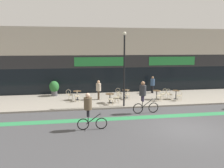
% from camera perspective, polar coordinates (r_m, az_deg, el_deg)
% --- Properties ---
extents(ground_plane, '(120.00, 120.00, 0.00)m').
position_cam_1_polar(ground_plane, '(12.93, 18.25, -11.07)').
color(ground_plane, '#424244').
extents(sidewalk_slab, '(40.00, 5.50, 0.12)m').
position_cam_1_polar(sidewalk_slab, '(19.36, 8.49, -3.68)').
color(sidewalk_slab, gray).
rests_on(sidewalk_slab, ground).
extents(storefront_facade, '(40.00, 4.06, 6.29)m').
position_cam_1_polar(storefront_facade, '(23.43, 5.23, 6.25)').
color(storefront_facade, '#B2A899').
rests_on(storefront_facade, ground).
extents(bike_lane_stripe, '(36.00, 0.70, 0.01)m').
position_cam_1_polar(bike_lane_stripe, '(14.89, 14.20, -8.12)').
color(bike_lane_stripe, '#2D844C').
rests_on(bike_lane_stripe, ground).
extents(bistro_table_0, '(0.68, 0.68, 0.76)m').
position_cam_1_polar(bistro_table_0, '(18.38, -9.07, -2.48)').
color(bistro_table_0, black).
rests_on(bistro_table_0, sidewalk_slab).
extents(bistro_table_1, '(0.70, 0.70, 0.74)m').
position_cam_1_polar(bistro_table_1, '(17.16, -0.56, -3.26)').
color(bistro_table_1, black).
rests_on(bistro_table_1, sidewalk_slab).
extents(bistro_table_2, '(0.66, 0.66, 0.72)m').
position_cam_1_polar(bistro_table_2, '(18.90, 3.67, -2.14)').
color(bistro_table_2, black).
rests_on(bistro_table_2, sidewalk_slab).
extents(bistro_table_3, '(0.65, 0.65, 0.76)m').
position_cam_1_polar(bistro_table_3, '(18.75, 11.60, -2.33)').
color(bistro_table_3, black).
rests_on(bistro_table_3, sidewalk_slab).
extents(bistro_table_4, '(0.61, 0.61, 0.75)m').
position_cam_1_polar(bistro_table_4, '(19.23, 16.37, -2.27)').
color(bistro_table_4, black).
rests_on(bistro_table_4, sidewalk_slab).
extents(cafe_chair_0_near, '(0.42, 0.58, 0.90)m').
position_cam_1_polar(cafe_chair_0_near, '(17.78, -9.08, -2.97)').
color(cafe_chair_0_near, beige).
rests_on(cafe_chair_0_near, sidewalk_slab).
extents(cafe_chair_0_side, '(0.58, 0.42, 0.90)m').
position_cam_1_polar(cafe_chair_0_side, '(18.40, -11.02, -2.60)').
color(cafe_chair_0_side, beige).
rests_on(cafe_chair_0_side, sidewalk_slab).
extents(cafe_chair_1_near, '(0.44, 0.59, 0.90)m').
position_cam_1_polar(cafe_chair_1_near, '(16.56, -0.27, -3.77)').
color(cafe_chair_1_near, beige).
rests_on(cafe_chair_1_near, sidewalk_slab).
extents(cafe_chair_1_side, '(0.58, 0.40, 0.90)m').
position_cam_1_polar(cafe_chair_1_side, '(17.27, 1.50, -3.22)').
color(cafe_chair_1_side, beige).
rests_on(cafe_chair_1_side, sidewalk_slab).
extents(cafe_chair_2_near, '(0.42, 0.59, 0.90)m').
position_cam_1_polar(cafe_chair_2_near, '(18.30, 4.08, -2.51)').
color(cafe_chair_2_near, beige).
rests_on(cafe_chair_2_near, sidewalk_slab).
extents(cafe_chair_2_side, '(0.59, 0.43, 0.90)m').
position_cam_1_polar(cafe_chair_2_side, '(18.77, 1.81, -2.19)').
color(cafe_chair_2_side, beige).
rests_on(cafe_chair_2_side, sidewalk_slab).
extents(cafe_chair_3_near, '(0.40, 0.57, 0.90)m').
position_cam_1_polar(cafe_chair_3_near, '(18.19, 12.28, -2.79)').
color(cafe_chair_3_near, beige).
rests_on(cafe_chair_3_near, sidewalk_slab).
extents(cafe_chair_3_side, '(0.59, 0.44, 0.90)m').
position_cam_1_polar(cafe_chair_3_side, '(18.99, 13.36, -2.31)').
color(cafe_chair_3_side, beige).
rests_on(cafe_chair_3_side, sidewalk_slab).
extents(cafe_chair_4_near, '(0.42, 0.58, 0.90)m').
position_cam_1_polar(cafe_chair_4_near, '(18.68, 17.19, -2.68)').
color(cafe_chair_4_near, beige).
rests_on(cafe_chair_4_near, sidewalk_slab).
extents(cafe_chair_4_side, '(0.59, 0.44, 0.90)m').
position_cam_1_polar(cafe_chair_4_side, '(18.96, 14.67, -2.38)').
color(cafe_chair_4_side, beige).
rests_on(cafe_chair_4_side, sidewalk_slab).
extents(planter_pot, '(0.86, 0.86, 1.36)m').
position_cam_1_polar(planter_pot, '(20.36, -14.86, -0.92)').
color(planter_pot, '#4C4C51').
rests_on(planter_pot, sidewalk_slab).
extents(lamp_post, '(0.26, 0.26, 5.43)m').
position_cam_1_polar(lamp_post, '(15.87, 3.22, 5.15)').
color(lamp_post, black).
rests_on(lamp_post, sidewalk_slab).
extents(cyclist_0, '(1.83, 0.52, 2.22)m').
position_cam_1_polar(cyclist_0, '(14.87, 8.24, -2.84)').
color(cyclist_0, black).
rests_on(cyclist_0, ground).
extents(cyclist_1, '(1.65, 0.48, 2.05)m').
position_cam_1_polar(cyclist_1, '(11.88, -6.05, -6.33)').
color(cyclist_1, black).
rests_on(cyclist_1, ground).
extents(pedestrian_near_end, '(0.43, 0.43, 1.62)m').
position_cam_1_polar(pedestrian_near_end, '(18.28, -3.54, -1.10)').
color(pedestrian_near_end, '#4C3D2D').
rests_on(pedestrian_near_end, sidewalk_slab).
extents(pedestrian_far_end, '(0.49, 0.49, 1.60)m').
position_cam_1_polar(pedestrian_far_end, '(21.27, 10.54, 0.22)').
color(pedestrian_far_end, black).
rests_on(pedestrian_far_end, sidewalk_slab).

